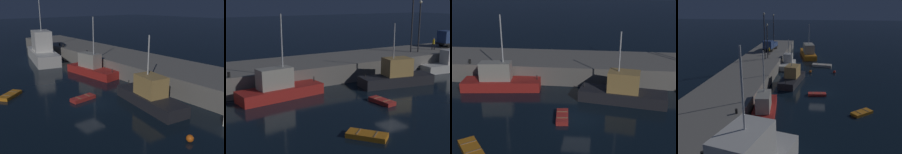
{
  "view_description": "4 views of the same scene",
  "coord_description": "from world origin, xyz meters",
  "views": [
    {
      "loc": [
        20.31,
        -13.31,
        9.81
      ],
      "look_at": [
        -0.76,
        3.57,
        2.01
      ],
      "focal_mm": 40.72,
      "sensor_mm": 36.0,
      "label": 1
    },
    {
      "loc": [
        -19.6,
        -22.92,
        9.47
      ],
      "look_at": [
        -3.77,
        3.87,
        2.02
      ],
      "focal_mm": 52.18,
      "sensor_mm": 36.0,
      "label": 2
    },
    {
      "loc": [
        1.47,
        -22.14,
        11.48
      ],
      "look_at": [
        -1.5,
        3.35,
        2.71
      ],
      "focal_mm": 45.59,
      "sensor_mm": 36.0,
      "label": 3
    },
    {
      "loc": [
        -35.96,
        -0.12,
        13.57
      ],
      "look_at": [
        0.13,
        4.34,
        2.32
      ],
      "focal_mm": 39.06,
      "sensor_mm": 36.0,
      "label": 4
    }
  ],
  "objects": [
    {
      "name": "fishing_trawler_green",
      "position": [
        -8.97,
        6.42,
        1.02
      ],
      "size": [
        8.75,
        3.65,
        8.15
      ],
      "color": "red",
      "rests_on": "ground"
    },
    {
      "name": "bollard_west",
      "position": [
        -13.2,
        8.44,
        2.45
      ],
      "size": [
        0.28,
        0.28,
        0.51
      ],
      "primitive_type": "cylinder",
      "color": "black",
      "rests_on": "pier_quay"
    },
    {
      "name": "pier_quay",
      "position": [
        0.0,
        12.31,
        1.1
      ],
      "size": [
        76.68,
        8.69,
        2.2
      ],
      "color": "gray",
      "rests_on": "ground"
    },
    {
      "name": "fishing_trawler_red",
      "position": [
        -21.8,
        4.75,
        1.87
      ],
      "size": [
        12.53,
        6.44,
        11.04
      ],
      "color": "silver",
      "rests_on": "ground"
    },
    {
      "name": "bollard_east",
      "position": [
        -21.01,
        8.43,
        2.47
      ],
      "size": [
        0.28,
        0.28,
        0.55
      ],
      "primitive_type": "cylinder",
      "color": "black",
      "rests_on": "pier_quay"
    },
    {
      "name": "bollard_central",
      "position": [
        -22.83,
        8.66,
        2.44
      ],
      "size": [
        0.28,
        0.28,
        0.49
      ],
      "primitive_type": "cylinder",
      "color": "black",
      "rests_on": "pier_quay"
    },
    {
      "name": "dinghy_orange_near",
      "position": [
        -7.06,
        -5.69,
        0.18
      ],
      "size": [
        2.73,
        2.98,
        0.4
      ],
      "color": "orange",
      "rests_on": "ground"
    },
    {
      "name": "fishing_boat_orange",
      "position": [
        4.21,
        4.41,
        1.09
      ],
      "size": [
        8.76,
        3.97,
        6.97
      ],
      "color": "#232328",
      "rests_on": "ground"
    },
    {
      "name": "ground_plane",
      "position": [
        0.0,
        0.0,
        0.0
      ],
      "size": [
        320.0,
        320.0,
        0.0
      ],
      "primitive_type": "plane",
      "color": "black"
    },
    {
      "name": "mooring_buoy_mid",
      "position": [
        10.89,
        1.59,
        0.29
      ],
      "size": [
        0.57,
        0.57,
        0.57
      ],
      "primitive_type": "sphere",
      "color": "orange",
      "rests_on": "ground"
    },
    {
      "name": "rowboat_white_mid",
      "position": [
        -1.26,
        0.03,
        0.18
      ],
      "size": [
        1.31,
        2.8,
        0.41
      ],
      "color": "#B22823",
      "rests_on": "ground"
    }
  ]
}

